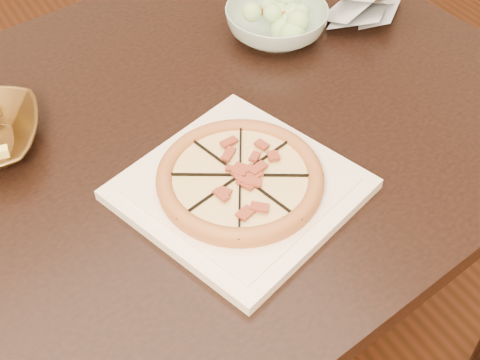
{
  "coord_description": "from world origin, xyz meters",
  "views": [
    {
      "loc": [
        -0.24,
        -0.95,
        1.51
      ],
      "look_at": [
        0.13,
        -0.36,
        0.78
      ],
      "focal_mm": 50.0,
      "sensor_mm": 36.0,
      "label": 1
    }
  ],
  "objects_px": {
    "plate": "(240,189)",
    "salad_bowl": "(276,22)",
    "dining_table": "(143,193)",
    "pizza": "(240,178)"
  },
  "relations": [
    {
      "from": "plate",
      "to": "salad_bowl",
      "type": "xyz_separation_m",
      "value": [
        0.28,
        0.32,
        0.02
      ]
    },
    {
      "from": "dining_table",
      "to": "pizza",
      "type": "height_order",
      "value": "pizza"
    },
    {
      "from": "plate",
      "to": "pizza",
      "type": "relative_size",
      "value": 1.53
    },
    {
      "from": "pizza",
      "to": "dining_table",
      "type": "bearing_deg",
      "value": 120.53
    },
    {
      "from": "dining_table",
      "to": "plate",
      "type": "xyz_separation_m",
      "value": [
        0.1,
        -0.16,
        0.11
      ]
    },
    {
      "from": "plate",
      "to": "pizza",
      "type": "xyz_separation_m",
      "value": [
        -0.0,
        -0.0,
        0.02
      ]
    },
    {
      "from": "salad_bowl",
      "to": "pizza",
      "type": "bearing_deg",
      "value": -131.08
    },
    {
      "from": "pizza",
      "to": "salad_bowl",
      "type": "bearing_deg",
      "value": 48.92
    },
    {
      "from": "dining_table",
      "to": "plate",
      "type": "distance_m",
      "value": 0.22
    },
    {
      "from": "dining_table",
      "to": "pizza",
      "type": "xyz_separation_m",
      "value": [
        0.1,
        -0.16,
        0.13
      ]
    }
  ]
}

